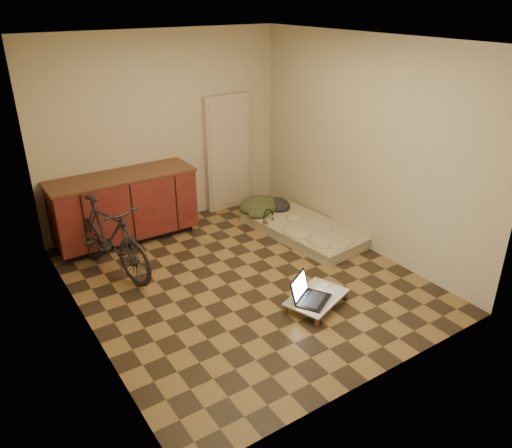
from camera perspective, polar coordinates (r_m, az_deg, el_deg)
room_shell at (r=5.24m, az=-1.59°, el=5.98°), size 3.50×4.00×2.60m
cabinets at (r=6.70m, az=-14.80°, el=1.86°), size 1.84×0.62×0.91m
appliance_panel at (r=7.43m, az=-3.30°, el=8.10°), size 0.70×0.10×1.70m
bicycle at (r=5.94m, az=-16.53°, el=-1.08°), size 0.85×1.61×1.00m
futon at (r=6.82m, az=5.39°, el=-0.57°), size 1.02×1.83×0.15m
clothing_pile at (r=7.18m, az=0.92°, el=2.70°), size 0.71×0.61×0.26m
headphones at (r=6.80m, az=1.43°, el=0.91°), size 0.30×0.29×0.16m
lap_desk at (r=5.32m, az=6.94°, el=-8.34°), size 0.78×0.63×0.11m
laptop at (r=5.23m, az=6.05°, el=-8.12°), size 0.49×0.47×0.25m
mouse at (r=5.49m, az=7.95°, el=-6.87°), size 0.08×0.11×0.03m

